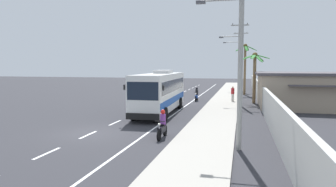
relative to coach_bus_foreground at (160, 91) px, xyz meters
name	(u,v)px	position (x,y,z in m)	size (l,w,h in m)	color
ground_plane	(92,133)	(-1.97, -8.46, -1.90)	(160.00, 160.00, 0.00)	#303035
sidewalk_kerb	(219,112)	(4.83, 1.54, -1.83)	(3.20, 90.00, 0.14)	#A8A399
lane_markings	(176,105)	(0.07, 5.87, -1.90)	(3.39, 71.00, 0.01)	white
boundary_wall	(262,96)	(8.63, 5.54, -0.80)	(0.24, 60.00, 2.20)	#B2B2AD
coach_bus_foreground	(160,91)	(0.00, 0.00, 0.00)	(3.11, 10.86, 3.65)	white
motorcycle_beside_bus	(162,127)	(2.46, -8.65, -1.25)	(0.56, 1.96, 1.59)	black
motorcycle_trailing	(197,95)	(1.71, 9.69, -1.26)	(0.56, 1.96, 1.56)	black
pedestrian_near_kerb	(233,93)	(5.78, 9.20, -0.91)	(0.36, 0.36, 1.64)	beige
utility_pole_nearest	(239,41)	(6.59, -10.11, 3.29)	(3.25, 0.24, 9.84)	#9E9E99
utility_pole_mid	(239,55)	(6.36, 7.38, 3.25)	(3.00, 0.24, 9.80)	#9E9E99
utility_pole_far	(240,56)	(6.33, 24.86, 3.66)	(3.85, 0.24, 10.46)	#9E9E99
palm_nearest	(245,60)	(7.08, 18.62, 2.89)	(3.08, 3.22, 7.04)	brown
palm_second	(255,67)	(8.03, 8.97, 1.97)	(3.04, 3.15, 5.45)	brown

